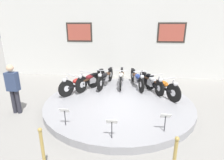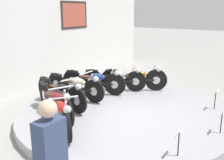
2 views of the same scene
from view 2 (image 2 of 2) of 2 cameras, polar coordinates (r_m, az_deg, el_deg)
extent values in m
plane|color=gray|center=(6.58, 2.73, -8.25)|extent=(60.00, 60.00, 0.00)
cylinder|color=#99999E|center=(6.54, 2.74, -7.40)|extent=(5.17, 5.17, 0.21)
cube|color=silver|center=(8.60, -19.57, 11.46)|extent=(14.00, 0.20, 4.37)
cube|color=#2D2823|center=(10.15, -8.19, 13.83)|extent=(1.40, 0.02, 1.00)
cube|color=#B24C3D|center=(10.15, -8.17, 13.83)|extent=(1.24, 0.02, 0.84)
cylinder|color=black|center=(4.97, -9.66, -9.74)|extent=(0.43, 0.55, 0.65)
cylinder|color=silver|center=(4.97, -9.66, -9.74)|extent=(0.19, 0.22, 0.23)
cylinder|color=black|center=(6.21, -11.92, -4.70)|extent=(0.43, 0.55, 0.65)
cylinder|color=silver|center=(6.21, -11.92, -4.70)|extent=(0.19, 0.22, 0.23)
cube|color=black|center=(5.59, -10.92, -6.94)|extent=(0.80, 1.04, 0.07)
cube|color=silver|center=(5.54, -10.86, -6.90)|extent=(0.35, 0.38, 0.24)
ellipsoid|color=red|center=(5.39, -10.78, -5.71)|extent=(0.46, 0.52, 0.20)
cube|color=#472D1E|center=(5.74, -11.34, -4.86)|extent=(0.35, 0.38, 0.07)
cube|color=black|center=(6.13, -12.05, -2.28)|extent=(0.30, 0.35, 0.06)
cylinder|color=silver|center=(5.03, -10.07, -6.99)|extent=(0.18, 0.23, 0.54)
cylinder|color=silver|center=(5.04, -10.42, -3.81)|extent=(0.45, 0.35, 0.03)
sphere|color=silver|center=(4.79, -9.71, -6.34)|extent=(0.15, 0.15, 0.15)
cylinder|color=black|center=(5.55, -9.88, -6.88)|extent=(0.32, 0.64, 0.68)
cylinder|color=silver|center=(5.55, -9.88, -6.88)|extent=(0.15, 0.24, 0.24)
cylinder|color=black|center=(6.75, -14.40, -3.12)|extent=(0.32, 0.64, 0.68)
cylinder|color=silver|center=(6.75, -14.40, -3.12)|extent=(0.15, 0.24, 0.24)
cube|color=black|center=(6.14, -12.36, -4.82)|extent=(0.56, 1.17, 0.07)
cube|color=silver|center=(6.10, -12.24, -4.75)|extent=(0.31, 0.37, 0.24)
ellipsoid|color=maroon|center=(5.96, -11.98, -3.59)|extent=(0.39, 0.53, 0.20)
cube|color=#472D1E|center=(6.29, -13.14, -3.03)|extent=(0.31, 0.37, 0.07)
cube|color=black|center=(6.67, -14.56, -0.78)|extent=(0.24, 0.37, 0.06)
cylinder|color=silver|center=(5.61, -10.57, -4.49)|extent=(0.14, 0.25, 0.54)
cylinder|color=silver|center=(5.63, -11.11, -1.67)|extent=(0.51, 0.25, 0.03)
sphere|color=silver|center=(5.38, -9.79, -3.72)|extent=(0.15, 0.15, 0.15)
cylinder|color=black|center=(6.23, -7.57, -4.38)|extent=(0.17, 0.66, 0.66)
cylinder|color=silver|center=(6.23, -7.57, -4.38)|extent=(0.11, 0.24, 0.23)
cylinder|color=black|center=(7.29, -14.23, -1.82)|extent=(0.17, 0.66, 0.66)
cylinder|color=silver|center=(7.29, -14.23, -1.82)|extent=(0.11, 0.24, 0.23)
cube|color=black|center=(6.75, -11.16, -3.01)|extent=(0.29, 1.23, 0.07)
cube|color=silver|center=(6.71, -10.98, -2.92)|extent=(0.25, 0.35, 0.24)
ellipsoid|color=black|center=(6.59, -10.54, -1.79)|extent=(0.30, 0.51, 0.20)
cube|color=#472D1E|center=(6.89, -12.28, -1.49)|extent=(0.25, 0.35, 0.07)
cube|color=black|center=(7.22, -14.37, 0.30)|extent=(0.16, 0.37, 0.06)
cylinder|color=silver|center=(6.28, -8.49, -2.34)|extent=(0.09, 0.25, 0.54)
cylinder|color=silver|center=(6.29, -9.18, 0.13)|extent=(0.54, 0.13, 0.03)
sphere|color=silver|center=(6.09, -7.33, -1.50)|extent=(0.15, 0.15, 0.15)
cylinder|color=black|center=(6.90, -3.90, -2.46)|extent=(0.07, 0.63, 0.63)
cylinder|color=silver|center=(6.90, -3.90, -2.46)|extent=(0.07, 0.22, 0.22)
cylinder|color=black|center=(7.75, -11.96, -0.78)|extent=(0.07, 0.63, 0.63)
cylinder|color=silver|center=(7.75, -11.96, -0.78)|extent=(0.07, 0.22, 0.22)
cube|color=black|center=(7.31, -8.16, -1.57)|extent=(0.09, 1.24, 0.07)
cube|color=silver|center=(7.28, -7.93, -1.47)|extent=(0.21, 0.32, 0.24)
ellipsoid|color=beige|center=(7.17, -7.37, -0.37)|extent=(0.23, 0.48, 0.20)
cube|color=#472D1E|center=(7.41, -9.50, -0.27)|extent=(0.21, 0.32, 0.07)
cube|color=black|center=(7.68, -12.06, 1.14)|extent=(0.11, 0.36, 0.06)
cylinder|color=silver|center=(6.93, -4.92, -0.68)|extent=(0.05, 0.25, 0.54)
cylinder|color=silver|center=(6.93, -5.68, 1.52)|extent=(0.54, 0.04, 0.03)
sphere|color=silver|center=(6.77, -3.54, 0.20)|extent=(0.15, 0.15, 0.15)
cylinder|color=black|center=(7.49, 0.60, -0.97)|extent=(0.21, 0.63, 0.64)
cylinder|color=silver|center=(7.49, 0.60, -0.97)|extent=(0.12, 0.23, 0.22)
cylinder|color=black|center=(8.01, -8.55, -0.05)|extent=(0.21, 0.63, 0.64)
cylinder|color=silver|center=(8.01, -8.55, -0.05)|extent=(0.12, 0.23, 0.22)
cube|color=black|center=(7.73, -4.13, -0.50)|extent=(0.36, 1.22, 0.07)
cube|color=silver|center=(7.70, -3.86, -0.38)|extent=(0.27, 0.36, 0.24)
ellipsoid|color=navy|center=(7.62, -3.19, 0.71)|extent=(0.33, 0.52, 0.20)
cube|color=#472D1E|center=(7.78, -5.63, 0.65)|extent=(0.27, 0.36, 0.07)
cube|color=black|center=(7.95, -8.62, 1.84)|extent=(0.18, 0.37, 0.06)
cylinder|color=silver|center=(7.48, -0.47, 0.61)|extent=(0.10, 0.25, 0.54)
cylinder|color=silver|center=(7.46, -1.25, 2.61)|extent=(0.53, 0.16, 0.03)
sphere|color=silver|center=(7.38, 1.05, 1.52)|extent=(0.15, 0.15, 0.15)
cylinder|color=black|center=(7.86, 5.18, -0.30)|extent=(0.29, 0.60, 0.62)
cylinder|color=silver|center=(7.86, 5.18, -0.30)|extent=(0.14, 0.23, 0.22)
cylinder|color=black|center=(8.11, -4.35, 0.19)|extent=(0.29, 0.60, 0.62)
cylinder|color=silver|center=(8.11, -4.35, 0.19)|extent=(0.14, 0.23, 0.22)
cube|color=black|center=(7.96, 0.34, -0.05)|extent=(0.54, 1.17, 0.07)
cube|color=silver|center=(7.94, 0.62, 0.07)|extent=(0.31, 0.37, 0.24)
ellipsoid|color=#B2B5BA|center=(7.89, 1.34, 1.16)|extent=(0.39, 0.53, 0.20)
cube|color=#472D1E|center=(7.96, -1.21, 1.00)|extent=(0.31, 0.37, 0.07)
cube|color=black|center=(8.04, -4.39, 2.02)|extent=(0.23, 0.37, 0.06)
cylinder|color=silver|center=(7.83, 4.13, 1.17)|extent=(0.14, 0.25, 0.54)
cylinder|color=silver|center=(7.78, 3.38, 3.06)|extent=(0.51, 0.24, 0.03)
sphere|color=silver|center=(7.77, 5.68, 2.09)|extent=(0.15, 0.15, 0.15)
cylinder|color=black|center=(8.01, 9.58, -0.01)|extent=(0.39, 0.59, 0.66)
cylinder|color=silver|center=(8.01, 9.58, -0.01)|extent=(0.18, 0.23, 0.23)
cylinder|color=black|center=(7.95, -0.11, 0.09)|extent=(0.39, 0.59, 0.66)
cylinder|color=silver|center=(7.95, -0.11, 0.09)|extent=(0.18, 0.23, 0.23)
cube|color=black|center=(7.96, 4.76, 0.04)|extent=(0.71, 1.10, 0.07)
cube|color=silver|center=(7.95, 5.05, 0.17)|extent=(0.34, 0.38, 0.24)
ellipsoid|color=#D16619|center=(7.92, 5.80, 1.29)|extent=(0.44, 0.52, 0.20)
cube|color=#472D1E|center=(7.91, 3.19, 1.03)|extent=(0.34, 0.38, 0.07)
cube|color=black|center=(7.89, -0.11, 2.07)|extent=(0.27, 0.36, 0.06)
cylinder|color=silver|center=(7.95, 8.58, 1.39)|extent=(0.17, 0.24, 0.54)
cylinder|color=silver|center=(7.88, 7.88, 3.24)|extent=(0.48, 0.31, 0.03)
sphere|color=silver|center=(7.94, 10.12, 2.35)|extent=(0.15, 0.15, 0.15)
cylinder|color=#333338|center=(4.65, 14.26, -13.46)|extent=(0.02, 0.02, 0.42)
cube|color=white|center=(4.55, 14.45, -10.97)|extent=(0.26, 0.11, 0.15)
cylinder|color=#333338|center=(5.70, 22.67, -8.68)|extent=(0.02, 0.02, 0.42)
cube|color=white|center=(5.62, 22.90, -6.57)|extent=(0.26, 0.11, 0.15)
cylinder|color=#333338|center=(6.96, 21.50, -4.27)|extent=(0.02, 0.02, 0.42)
cube|color=white|center=(6.89, 21.68, -2.51)|extent=(0.26, 0.11, 0.15)
cube|color=navy|center=(3.25, -13.33, -13.25)|extent=(0.36, 0.22, 0.59)
sphere|color=beige|center=(3.07, -13.82, -6.07)|extent=(0.21, 0.21, 0.21)
camera|label=1|loc=(6.20, 60.62, 9.27)|focal=28.00mm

